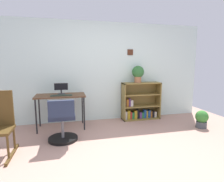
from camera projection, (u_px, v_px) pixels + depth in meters
ground_plane at (127, 165)px, 2.51m from camera, size 6.24×6.24×0.00m
wall_back at (99, 72)px, 4.40m from camera, size 5.20×0.12×2.32m
desk at (61, 98)px, 3.84m from camera, size 1.01×0.54×0.72m
monitor at (61, 88)px, 3.90m from camera, size 0.28×0.16×0.23m
keyboard at (61, 95)px, 3.72m from camera, size 0.42×0.12×0.02m
office_chair at (62, 123)px, 3.22m from camera, size 0.52×0.55×0.78m
bookshelf_low at (140, 103)px, 4.55m from camera, size 0.93×0.30×0.91m
potted_plant_on_shelf at (138, 73)px, 4.37m from camera, size 0.29×0.29×0.40m
potted_plant_floor at (202, 119)px, 3.93m from camera, size 0.27×0.27×0.37m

